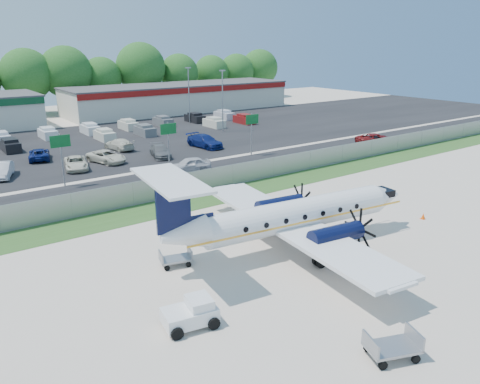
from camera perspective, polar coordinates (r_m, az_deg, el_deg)
ground at (r=31.06m, az=6.56°, el=-6.78°), size 170.00×170.00×0.00m
grass_verge at (r=40.06m, az=-5.05°, el=-1.02°), size 170.00×4.00×0.02m
access_road at (r=45.94m, az=-9.57°, el=1.26°), size 170.00×8.00×0.02m
parking_lot at (r=64.94m, az=-17.99°, el=5.45°), size 170.00×32.00×0.02m
perimeter_fence at (r=41.41m, az=-6.52°, el=1.01°), size 120.00×0.06×1.99m
building_east at (r=94.81m, az=-7.31°, el=11.37°), size 44.40×12.40×5.24m
sign_left at (r=45.95m, az=-21.00°, el=4.97°), size 1.80×0.26×5.00m
sign_mid at (r=49.82m, az=-8.72°, el=6.84°), size 1.80×0.26×5.00m
sign_right at (r=55.63m, az=1.46°, el=8.16°), size 1.80×0.26×5.00m
light_pole_ne at (r=71.04m, az=-2.14°, el=11.54°), size 0.90×0.35×9.09m
light_pole_se at (r=79.50m, az=-6.26°, el=12.11°), size 0.90×0.35×9.09m
tree_line at (r=97.46m, az=-24.48°, el=8.56°), size 112.00×6.00×14.00m
aircraft at (r=30.20m, az=6.41°, el=-2.86°), size 19.08×18.76×5.85m
pushback_tug at (r=22.91m, az=-5.88°, el=-14.44°), size 2.72×2.17×1.35m
baggage_cart_near at (r=28.64m, az=-7.85°, el=-8.02°), size 2.09×1.56×0.98m
baggage_cart_far at (r=21.83m, az=18.06°, el=-17.47°), size 2.54×2.03×1.16m
cone_nose at (r=38.32m, az=21.43°, el=-2.76°), size 0.33×0.33×0.47m
cone_starboard_wing at (r=34.29m, az=-9.17°, el=-4.08°), size 0.33×0.33×0.47m
road_car_mid at (r=49.16m, az=-6.13°, el=2.48°), size 4.69×2.58×1.51m
road_car_east at (r=64.70m, az=16.20°, el=5.56°), size 5.90×4.38×1.49m
parked_car_a at (r=52.40m, az=-26.89°, el=1.59°), size 3.03×4.86×1.51m
parked_car_b at (r=52.79m, az=-19.29°, el=2.64°), size 3.29×5.22×1.34m
parked_car_c at (r=54.74m, az=-15.92°, el=3.47°), size 3.72×5.44×1.38m
parked_car_d at (r=56.11m, az=-9.64°, el=4.23°), size 3.18×5.15×1.39m
parked_car_e at (r=60.69m, az=-4.29°, el=5.45°), size 2.96×5.84×1.62m
parked_car_f at (r=58.69m, az=-23.21°, el=3.63°), size 3.27×5.11×1.31m
parked_car_g at (r=61.08m, az=-14.50°, el=5.01°), size 2.71×5.12×1.42m
far_parking_rows at (r=69.64m, az=-19.31°, el=6.09°), size 56.00×10.00×1.60m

